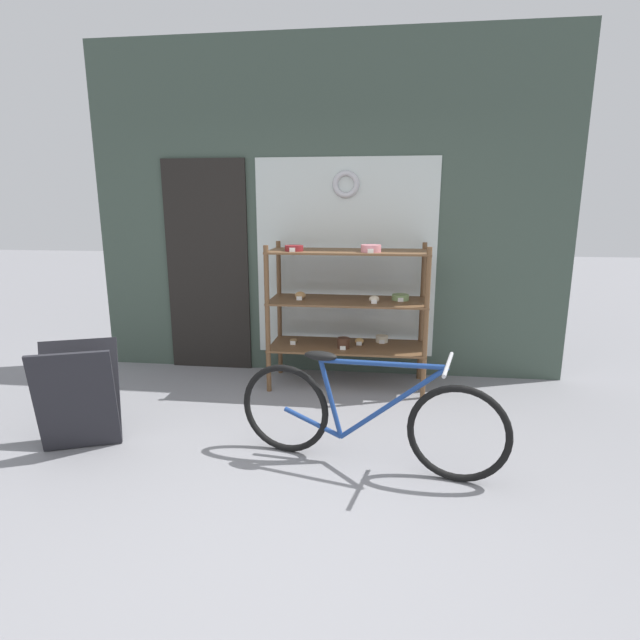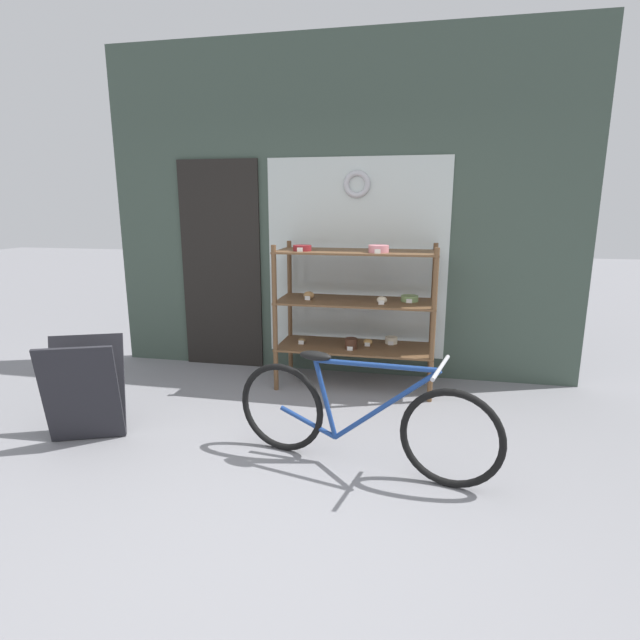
# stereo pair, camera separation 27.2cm
# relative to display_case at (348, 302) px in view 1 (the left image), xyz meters

# --- Properties ---
(ground_plane) EXTENTS (30.00, 30.00, 0.00)m
(ground_plane) POSITION_rel_display_case_xyz_m (-0.26, -2.15, -0.80)
(ground_plane) COLOR gray
(storefront_facade) EXTENTS (4.61, 0.13, 3.19)m
(storefront_facade) POSITION_rel_display_case_xyz_m (-0.30, 0.42, 0.76)
(storefront_facade) COLOR #3D4C42
(storefront_facade) RESTS_ON ground_plane
(display_case) EXTENTS (1.42, 0.56, 1.33)m
(display_case) POSITION_rel_display_case_xyz_m (0.00, 0.00, 0.00)
(display_case) COLOR brown
(display_case) RESTS_ON ground_plane
(bicycle) EXTENTS (1.73, 0.54, 0.76)m
(bicycle) POSITION_rel_display_case_xyz_m (0.22, -1.48, -0.46)
(bicycle) COLOR black
(bicycle) RESTS_ON ground_plane
(sandwich_board) EXTENTS (0.61, 0.54, 0.74)m
(sandwich_board) POSITION_rel_display_case_xyz_m (-1.74, -1.49, -0.42)
(sandwich_board) COLOR #232328
(sandwich_board) RESTS_ON ground_plane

